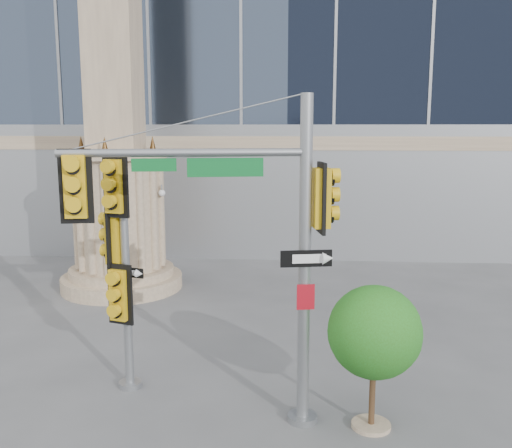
{
  "coord_description": "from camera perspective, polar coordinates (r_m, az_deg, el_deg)",
  "views": [
    {
      "loc": [
        0.33,
        -11.09,
        5.95
      ],
      "look_at": [
        -0.55,
        2.0,
        3.68
      ],
      "focal_mm": 40.0,
      "sensor_mm": 36.0,
      "label": 1
    }
  ],
  "objects": [
    {
      "name": "monument",
      "position": [
        21.07,
        -13.79,
        8.34
      ],
      "size": [
        4.4,
        4.4,
        16.6
      ],
      "color": "gray",
      "rests_on": "ground"
    },
    {
      "name": "street_tree",
      "position": [
        11.53,
        11.92,
        -10.87
      ],
      "size": [
        1.87,
        1.83,
        2.92
      ],
      "color": "gray",
      "rests_on": "ground"
    },
    {
      "name": "secondary_signal_pole",
      "position": [
        12.9,
        -13.49,
        -2.8
      ],
      "size": [
        0.94,
        0.86,
        5.44
      ],
      "rotation": [
        0.0,
        0.0,
        -0.3
      ],
      "color": "slate",
      "rests_on": "ground"
    },
    {
      "name": "ground",
      "position": [
        12.59,
        1.99,
        -18.42
      ],
      "size": [
        120.0,
        120.0,
        0.0
      ],
      "primitive_type": "plane",
      "color": "#545456",
      "rests_on": "ground"
    },
    {
      "name": "main_signal_pole",
      "position": [
        10.84,
        -1.2,
        -0.25
      ],
      "size": [
        5.06,
        1.3,
        6.55
      ],
      "rotation": [
        0.0,
        0.0,
        0.17
      ],
      "color": "slate",
      "rests_on": "ground"
    }
  ]
}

